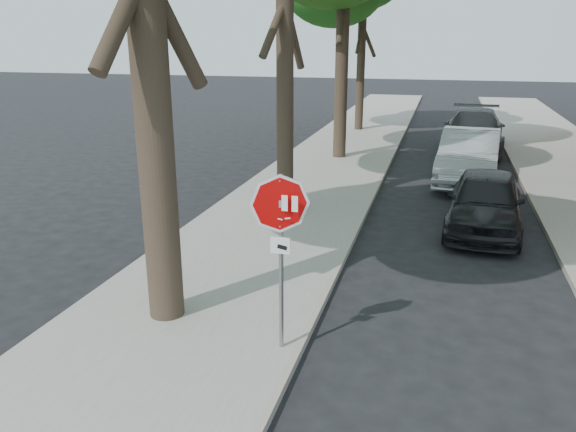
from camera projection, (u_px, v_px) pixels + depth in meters
name	position (u px, v px, depth m)	size (l,w,h in m)	color
ground	(328.00, 360.00, 8.12)	(120.00, 120.00, 0.00)	black
sidewalk_left	(326.00, 169.00, 19.76)	(4.00, 55.00, 0.12)	gray
curb_left	(385.00, 172.00, 19.24)	(0.12, 55.00, 0.13)	#9E9384
curb_right	(522.00, 180.00, 18.13)	(0.12, 55.00, 0.13)	#9E9384
stop_sign	(281.00, 229.00, 7.68)	(0.76, 0.34, 2.61)	gray
car_a	(485.00, 201.00, 13.44)	(1.70, 4.22, 1.44)	black
car_b	(469.00, 156.00, 17.99)	(1.76, 5.04, 1.66)	#B2B3BB
car_c	(474.00, 130.00, 23.13)	(2.34, 5.75, 1.67)	#444448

